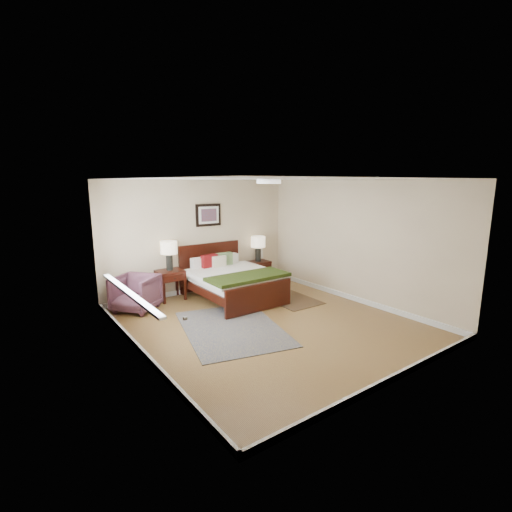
# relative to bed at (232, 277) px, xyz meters

# --- Properties ---
(floor) EXTENTS (5.00, 5.00, 0.00)m
(floor) POSITION_rel_bed_xyz_m (-0.21, -1.53, -0.49)
(floor) COLOR olive
(floor) RESTS_ON ground
(back_wall) EXTENTS (4.50, 0.04, 2.50)m
(back_wall) POSITION_rel_bed_xyz_m (-0.21, 0.97, 0.76)
(back_wall) COLOR beige
(back_wall) RESTS_ON ground
(front_wall) EXTENTS (4.50, 0.04, 2.50)m
(front_wall) POSITION_rel_bed_xyz_m (-0.21, -4.03, 0.76)
(front_wall) COLOR beige
(front_wall) RESTS_ON ground
(left_wall) EXTENTS (0.04, 5.00, 2.50)m
(left_wall) POSITION_rel_bed_xyz_m (-2.46, -1.53, 0.76)
(left_wall) COLOR beige
(left_wall) RESTS_ON ground
(right_wall) EXTENTS (0.04, 5.00, 2.50)m
(right_wall) POSITION_rel_bed_xyz_m (2.04, -1.53, 0.76)
(right_wall) COLOR beige
(right_wall) RESTS_ON ground
(ceiling) EXTENTS (4.50, 5.00, 0.02)m
(ceiling) POSITION_rel_bed_xyz_m (-0.21, -1.53, 2.01)
(ceiling) COLOR white
(ceiling) RESTS_ON back_wall
(window) EXTENTS (0.11, 2.72, 1.32)m
(window) POSITION_rel_bed_xyz_m (-2.40, -0.83, 0.88)
(window) COLOR silver
(window) RESTS_ON left_wall
(door) EXTENTS (0.06, 1.00, 2.18)m
(door) POSITION_rel_bed_xyz_m (-2.44, -3.28, 0.58)
(door) COLOR silver
(door) RESTS_ON ground
(ceil_fixture) EXTENTS (0.44, 0.44, 0.08)m
(ceil_fixture) POSITION_rel_bed_xyz_m (-0.21, -1.53, 1.97)
(ceil_fixture) COLOR white
(ceil_fixture) RESTS_ON ceiling
(bed) EXTENTS (1.64, 1.98, 1.06)m
(bed) POSITION_rel_bed_xyz_m (0.00, 0.00, 0.00)
(bed) COLOR #340F07
(bed) RESTS_ON ground
(wall_art) EXTENTS (0.62, 0.05, 0.50)m
(wall_art) POSITION_rel_bed_xyz_m (0.00, 0.94, 1.23)
(wall_art) COLOR black
(wall_art) RESTS_ON back_wall
(nightstand_left) EXTENTS (0.53, 0.48, 0.63)m
(nightstand_left) POSITION_rel_bed_xyz_m (-1.06, 0.72, 0.02)
(nightstand_left) COLOR #340F07
(nightstand_left) RESTS_ON ground
(nightstand_right) EXTENTS (0.54, 0.41, 0.54)m
(nightstand_right) POSITION_rel_bed_xyz_m (1.24, 0.73, -0.16)
(nightstand_right) COLOR #340F07
(nightstand_right) RESTS_ON ground
(lamp_left) EXTENTS (0.34, 0.34, 0.61)m
(lamp_left) POSITION_rel_bed_xyz_m (-1.06, 0.74, 0.57)
(lamp_left) COLOR black
(lamp_left) RESTS_ON nightstand_left
(lamp_right) EXTENTS (0.34, 0.34, 0.61)m
(lamp_right) POSITION_rel_bed_xyz_m (1.24, 0.74, 0.47)
(lamp_right) COLOR black
(lamp_right) RESTS_ON nightstand_right
(armchair) EXTENTS (1.07, 1.06, 0.70)m
(armchair) POSITION_rel_bed_xyz_m (-1.88, 0.47, -0.14)
(armchair) COLOR brown
(armchair) RESTS_ON ground
(rug_persian) EXTENTS (2.05, 2.51, 0.01)m
(rug_persian) POSITION_rel_bed_xyz_m (-0.87, -1.38, -0.49)
(rug_persian) COLOR #0C163E
(rug_persian) RESTS_ON ground
(rug_navy) EXTENTS (0.91, 1.34, 0.01)m
(rug_navy) POSITION_rel_bed_xyz_m (0.99, -0.74, -0.49)
(rug_navy) COLOR black
(rug_navy) RESTS_ON ground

